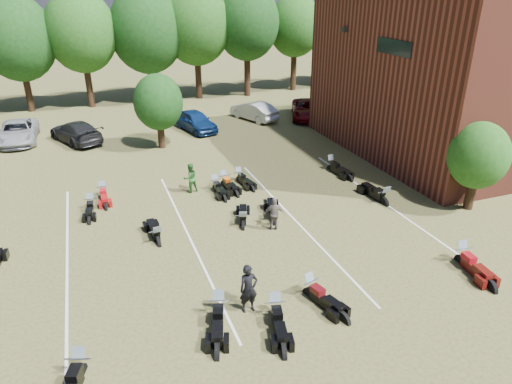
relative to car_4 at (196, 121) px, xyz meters
name	(u,v)px	position (x,y,z in m)	size (l,w,h in m)	color
ground	(280,260)	(-1.09, -18.55, -0.75)	(160.00, 160.00, 0.00)	brown
car_2	(18,132)	(-12.24, 1.64, -0.03)	(2.41, 5.23, 1.45)	#95979D
car_3	(76,132)	(-8.45, 0.26, -0.03)	(2.04, 5.01, 1.46)	black
car_4	(196,121)	(0.00, 0.00, 0.00)	(1.78, 4.42, 1.51)	#0B2252
car_5	(254,111)	(5.15, 1.31, -0.03)	(1.54, 4.41, 1.45)	beige
car_6	(307,109)	(9.42, 0.26, -0.02)	(2.44, 5.28, 1.47)	#570408
car_7	(322,104)	(11.68, 1.85, -0.11)	(1.79, 4.40, 1.28)	#36363B
person_black	(249,289)	(-3.31, -21.05, 0.13)	(0.64, 0.42, 1.76)	black
person_green	(190,178)	(-2.92, -10.84, 0.05)	(0.78, 0.60, 1.60)	#296325
person_grey	(275,214)	(-0.35, -16.18, 0.02)	(0.91, 0.38, 1.55)	#635C55
motorcycle_1	(82,376)	(-8.69, -22.07, -0.75)	(0.74, 2.33, 1.30)	black
motorcycle_3	(275,317)	(-2.61, -21.69, -0.75)	(0.73, 2.28, 1.27)	black
motorcycle_4	(219,316)	(-4.33, -20.98, -0.75)	(0.76, 2.38, 1.32)	black
motorcycle_5	(310,296)	(-1.01, -21.08, -0.75)	(0.72, 2.25, 1.26)	black
motorcycle_6	(461,263)	(5.52, -21.30, -0.75)	(0.77, 2.42, 1.35)	#4C0C0A
motorcycle_9	(158,244)	(-5.45, -15.60, -0.75)	(0.71, 2.23, 1.24)	black
motorcycle_10	(243,227)	(-1.59, -15.50, -0.75)	(0.69, 2.16, 1.20)	black
motorcycle_11	(274,222)	(-0.09, -15.54, -0.75)	(0.75, 2.37, 1.32)	black
motorcycle_13	(383,204)	(5.81, -15.68, -0.75)	(0.79, 2.48, 1.38)	black
motorcycle_15	(104,197)	(-7.32, -9.84, -0.75)	(0.67, 2.09, 1.17)	#9C0B0F
motorcycle_16	(92,209)	(-7.97, -11.15, -0.75)	(0.64, 2.00, 1.12)	black
motorcycle_17	(224,185)	(-1.01, -10.66, -0.75)	(0.68, 2.15, 1.20)	black
motorcycle_18	(216,189)	(-1.62, -11.02, -0.75)	(0.67, 2.10, 1.17)	black
motorcycle_19	(239,181)	(-0.06, -10.39, -0.75)	(0.66, 2.06, 1.15)	black
motorcycle_20	(331,170)	(5.56, -10.76, -0.75)	(0.75, 2.36, 1.31)	black
tree_line	(141,31)	(-2.09, 10.45, 5.56)	(56.00, 6.00, 9.79)	black
young_tree_near_building	(479,156)	(9.41, -17.55, 2.00)	(2.80, 2.80, 4.16)	black
young_tree_midfield	(158,102)	(-3.09, -3.05, 2.34)	(3.20, 3.20, 4.70)	black
parking_lines	(189,237)	(-4.09, -15.55, -0.75)	(20.10, 14.00, 0.01)	silver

